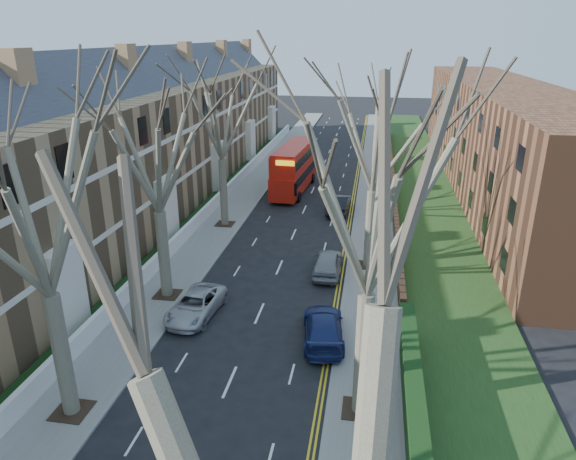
% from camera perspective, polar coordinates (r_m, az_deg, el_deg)
% --- Properties ---
extents(pavement_left, '(3.00, 102.00, 0.12)m').
position_cam_1_polar(pavement_left, '(51.37, -3.91, 4.82)').
color(pavement_left, slate).
rests_on(pavement_left, ground).
extents(pavement_right, '(3.00, 102.00, 0.12)m').
position_cam_1_polar(pavement_right, '(50.04, 9.62, 4.13)').
color(pavement_right, slate).
rests_on(pavement_right, ground).
extents(terrace_left, '(9.70, 78.00, 13.60)m').
position_cam_1_polar(terrace_left, '(45.23, -16.06, 8.98)').
color(terrace_left, '#8F6D49').
rests_on(terrace_left, ground).
extents(flats_right, '(13.97, 54.00, 10.00)m').
position_cam_1_polar(flats_right, '(54.11, 22.37, 9.50)').
color(flats_right, brown).
rests_on(flats_right, ground).
extents(front_wall_left, '(0.30, 78.00, 1.00)m').
position_cam_1_polar(front_wall_left, '(44.28, -8.39, 2.74)').
color(front_wall_left, white).
rests_on(front_wall_left, ground).
extents(grass_verge_right, '(6.00, 102.00, 0.06)m').
position_cam_1_polar(grass_verge_right, '(50.25, 14.77, 3.90)').
color(grass_verge_right, '#1F3A15').
rests_on(grass_verge_right, ground).
extents(tree_left_mid, '(10.50, 10.50, 14.71)m').
position_cam_1_polar(tree_left_mid, '(19.36, -26.74, 4.51)').
color(tree_left_mid, brown).
rests_on(tree_left_mid, ground).
extents(tree_left_far, '(10.15, 10.15, 14.22)m').
position_cam_1_polar(tree_left_far, '(27.88, -14.81, 9.82)').
color(tree_left_far, brown).
rests_on(tree_left_far, ground).
extents(tree_left_dist, '(10.50, 10.50, 14.71)m').
position_cam_1_polar(tree_left_dist, '(38.95, -7.63, 13.79)').
color(tree_left_dist, brown).
rests_on(tree_left_dist, ground).
extents(tree_right_mid, '(10.50, 10.50, 14.71)m').
position_cam_1_polar(tree_right_mid, '(17.62, 9.48, 5.05)').
color(tree_right_mid, brown).
rests_on(tree_right_mid, ground).
extents(tree_right_far, '(10.15, 10.15, 14.22)m').
position_cam_1_polar(tree_right_far, '(31.38, 9.77, 11.39)').
color(tree_right_far, brown).
rests_on(tree_right_far, ground).
extents(double_decker_bus, '(3.18, 10.48, 4.35)m').
position_cam_1_polar(double_decker_bus, '(49.54, 0.70, 6.74)').
color(double_decker_bus, red).
rests_on(double_decker_bus, ground).
extents(car_left_far, '(2.55, 4.78, 1.28)m').
position_cam_1_polar(car_left_far, '(28.36, -10.20, -8.20)').
color(car_left_far, '#AFB0B5').
rests_on(car_left_far, ground).
extents(car_right_near, '(2.58, 5.04, 1.40)m').
position_cam_1_polar(car_right_near, '(25.90, 3.94, -10.77)').
color(car_right_near, navy).
rests_on(car_right_near, ground).
extents(car_right_mid, '(1.74, 4.32, 1.47)m').
position_cam_1_polar(car_right_mid, '(32.66, 4.44, -3.64)').
color(car_right_mid, gray).
rests_on(car_right_mid, ground).
extents(car_right_far, '(1.91, 4.74, 1.53)m').
position_cam_1_polar(car_right_far, '(43.98, 5.70, 2.93)').
color(car_right_far, black).
rests_on(car_right_far, ground).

